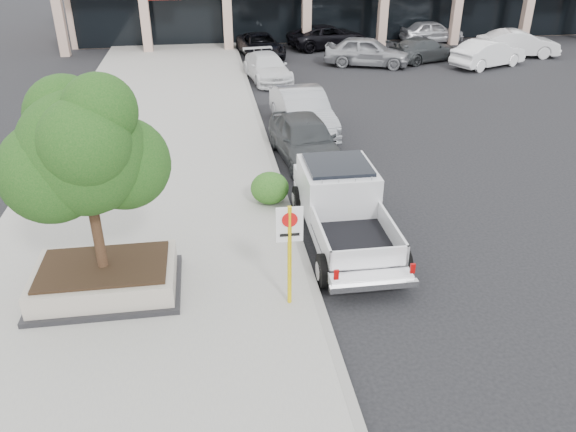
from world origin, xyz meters
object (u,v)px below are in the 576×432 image
Objects in this scene: curb_car_a at (305,139)px; no_parking_sign at (290,243)px; planter at (106,279)px; planter_tree at (91,150)px; pickup_truck at (345,211)px; curb_car_b at (302,111)px; lot_car_c at (424,50)px; curb_car_c at (267,67)px; curb_car_d at (260,45)px; lot_car_a at (367,51)px; lot_car_d at (328,37)px; lot_car_e at (432,31)px; lot_car_b at (488,53)px; lot_car_f at (518,43)px.

no_parking_sign is at bearing -108.34° from curb_car_a.
planter_tree reaches higher than planter.
planter_tree is 0.71× the size of pickup_truck.
planter_tree is 12.05m from curb_car_b.
no_parking_sign is 0.49× the size of lot_car_c.
lot_car_c is (9.62, 3.08, 0.01)m from curb_car_c.
lot_car_c is at bearing 54.53° from planter_tree.
curb_car_d is at bearing 76.17° from planter.
no_parking_sign reaches higher than lot_car_a.
lot_car_a is 0.91× the size of lot_car_d.
curb_car_c is 1.08× the size of lot_car_e.
lot_car_b is (14.45, 20.52, -0.88)m from no_parking_sign.
lot_car_d is (-7.83, 6.49, -0.02)m from lot_car_b.
planter_tree is at bearing -165.29° from pickup_truck.
lot_car_d is 11.64m from lot_car_f.
no_parking_sign is 0.48× the size of lot_car_a.
lot_car_e reaches higher than planter.
lot_car_e is (2.61, 5.43, 0.05)m from lot_car_c.
lot_car_d is at bearing 50.25° from curb_car_c.
lot_car_f is (15.64, 20.22, -0.11)m from pickup_truck.
no_parking_sign is 0.44× the size of lot_car_d.
curb_car_d is (0.17, 22.44, -0.21)m from pickup_truck.
pickup_truck is 21.92m from lot_car_b.
no_parking_sign reaches higher than planter.
curb_car_b is 1.08× the size of lot_car_b.
lot_car_a is 1.05× the size of lot_car_b.
lot_car_a is at bearing 60.18° from curb_car_a.
curb_car_b is at bearing -94.10° from curb_car_c.
planter_tree is at bearing 143.06° from lot_car_d.
no_parking_sign reaches higher than pickup_truck.
curb_car_a is (-0.03, 5.65, -0.11)m from pickup_truck.
lot_car_a is (5.92, 19.16, -0.07)m from pickup_truck.
curb_car_d is at bearing 80.18° from curb_car_c.
pickup_truck is 1.18× the size of lot_car_a.
curb_car_b is (0.38, 8.67, -0.08)m from pickup_truck.
curb_car_c is at bearing 121.31° from lot_car_e.
lot_car_f is (21.39, 21.83, 0.30)m from planter.
curb_car_c is at bearing 71.94° from lot_car_b.
planter is 0.70× the size of curb_car_a.
lot_car_b is at bearing 55.08° from pickup_truck.
lot_car_c is (9.38, -2.62, -0.01)m from curb_car_d.
curb_car_a is 0.93× the size of curb_car_b.
lot_car_f is at bearing -126.14° from lot_car_d.
pickup_truck is (1.83, 2.60, -0.74)m from no_parking_sign.
planter is 0.57× the size of pickup_truck.
planter_tree is 0.86× the size of lot_car_c.
curb_car_a is 0.96× the size of lot_car_a.
lot_car_b is 0.87× the size of lot_car_d.
lot_car_b is at bearing -145.02° from lot_car_c.
no_parking_sign is at bearing -16.83° from planter_tree.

